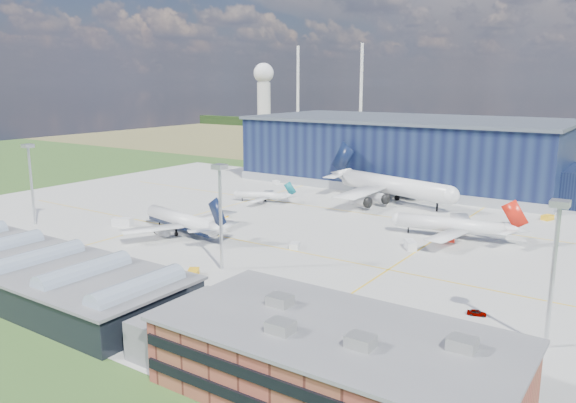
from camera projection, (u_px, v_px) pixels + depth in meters
The scene contains 25 objects.
ground at pixel (267, 233), 151.34m from camera, with size 600.00×600.00×0.00m, color #2B4A1B.
apron at pixel (288, 225), 159.42m from camera, with size 220.00×160.00×0.08m.
farmland at pixel (489, 152), 329.31m from camera, with size 600.00×220.00×0.01m, color olive.
treeline at pixel (520, 135), 393.19m from camera, with size 600.00×8.00×8.00m, color black.
horizon_dressing at pixel (290, 89), 487.60m from camera, with size 440.20×18.00×70.00m.
hangar at pixel (413, 154), 224.07m from camera, with size 145.00×62.00×26.10m.
ops_building at pixel (335, 362), 71.55m from camera, with size 46.00×23.00×10.90m.
glass_concourse at pixel (50, 278), 105.58m from camera, with size 78.00×23.00×8.60m.
light_mast_west at pixel (30, 171), 156.87m from camera, with size 2.60×2.60×23.00m.
light_mast_center at pixel (220, 200), 118.37m from camera, with size 2.60×2.60×23.00m.
light_mast_east at pixel (555, 251), 82.62m from camera, with size 2.60×2.60×23.00m.
airliner_navy at pixel (181, 212), 149.01m from camera, with size 36.30×35.51×11.84m, color silver, non-canonical shape.
airliner_red at pixel (451, 217), 144.45m from camera, with size 34.80×34.04×11.35m, color silver, non-canonical shape.
airliner_widebody at pixel (395, 176), 187.03m from camera, with size 55.65×54.44×18.15m, color silver, non-canonical shape.
airliner_regional at pixel (262, 192), 189.12m from camera, with size 22.46×21.98×7.33m, color silver, non-canonical shape.
gse_tug_a at pixel (193, 273), 117.28m from camera, with size 2.12×3.47×1.44m, color #F3AD15.
gse_tug_b at pixel (223, 215), 168.40m from camera, with size 1.84×2.76×1.19m, color #F3AD15.
gse_van_a at pixel (123, 222), 157.71m from camera, with size 2.47×5.65×2.47m, color silver.
gse_cart_a at pixel (295, 245), 136.98m from camera, with size 2.13×3.20×1.39m, color silver.
gse_van_b at pixel (410, 245), 136.04m from camera, with size 2.21×4.82×2.21m, color silver.
gse_tug_c at pixel (547, 218), 164.96m from camera, with size 2.23×3.56×1.56m, color #F3AD15.
gse_cart_b at pixel (276, 182), 223.89m from camera, with size 2.05×3.08×1.34m, color silver.
gse_van_c at pixel (451, 364), 78.22m from camera, with size 2.46×5.12×2.46m, color silver.
car_a at pixel (477, 313), 97.28m from camera, with size 1.32×3.28×1.12m, color #99999E.
car_b at pixel (326, 340), 86.68m from camera, with size 1.31×3.77×1.24m, color #99999E.
Camera 1 is at (86.99, -117.76, 39.66)m, focal length 35.00 mm.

